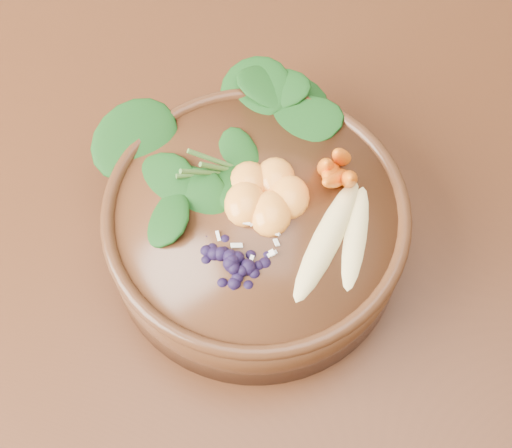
% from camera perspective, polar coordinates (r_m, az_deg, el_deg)
% --- Properties ---
extents(dining_table, '(1.60, 0.90, 0.75)m').
position_cam_1_polar(dining_table, '(0.75, 19.08, -11.93)').
color(dining_table, '#331C0C').
rests_on(dining_table, ground).
extents(stoneware_bowl, '(0.33, 0.33, 0.07)m').
position_cam_1_polar(stoneware_bowl, '(0.63, 0.00, -0.44)').
color(stoneware_bowl, '#472613').
rests_on(stoneware_bowl, dining_table).
extents(kale_heap, '(0.21, 0.20, 0.04)m').
position_cam_1_polar(kale_heap, '(0.62, -1.44, 7.35)').
color(kale_heap, '#144313').
rests_on(kale_heap, stoneware_bowl).
extents(carrot_cluster, '(0.07, 0.07, 0.07)m').
position_cam_1_polar(carrot_cluster, '(0.59, 6.87, 6.66)').
color(carrot_cluster, orange).
rests_on(carrot_cluster, stoneware_bowl).
extents(banana_halves, '(0.08, 0.14, 0.03)m').
position_cam_1_polar(banana_halves, '(0.58, 6.97, -0.52)').
color(banana_halves, '#E0CC84').
rests_on(banana_halves, stoneware_bowl).
extents(mandarin_cluster, '(0.10, 0.10, 0.03)m').
position_cam_1_polar(mandarin_cluster, '(0.59, 0.79, 3.03)').
color(mandarin_cluster, orange).
rests_on(mandarin_cluster, stoneware_bowl).
extents(blueberry_pile, '(0.14, 0.12, 0.04)m').
position_cam_1_polar(blueberry_pile, '(0.56, -1.97, -2.40)').
color(blueberry_pile, black).
rests_on(blueberry_pile, stoneware_bowl).
extents(coconut_flakes, '(0.10, 0.09, 0.01)m').
position_cam_1_polar(coconut_flakes, '(0.58, -0.54, -0.12)').
color(coconut_flakes, white).
rests_on(coconut_flakes, stoneware_bowl).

